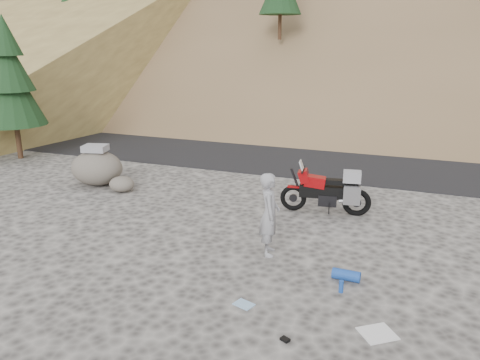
% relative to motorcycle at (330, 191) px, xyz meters
% --- Properties ---
extents(ground, '(140.00, 140.00, 0.00)m').
position_rel_motorcycle_xyz_m(ground, '(-0.67, -2.86, -0.57)').
color(ground, '#3D3A38').
rests_on(ground, ground).
extents(road, '(120.00, 7.00, 0.05)m').
position_rel_motorcycle_xyz_m(road, '(-0.67, 6.14, -0.57)').
color(road, black).
rests_on(road, ground).
extents(conifer_verge, '(2.20, 2.20, 5.04)m').
position_rel_motorcycle_xyz_m(conifer_verge, '(-11.67, 1.64, 2.32)').
color(conifer_verge, '#362413').
rests_on(conifer_verge, ground).
extents(motorcycle, '(2.24, 0.84, 1.34)m').
position_rel_motorcycle_xyz_m(motorcycle, '(0.00, 0.00, 0.00)').
color(motorcycle, black).
rests_on(motorcycle, ground).
extents(man, '(0.57, 0.71, 1.69)m').
position_rel_motorcycle_xyz_m(man, '(-0.69, -2.75, -0.57)').
color(man, '#939398').
rests_on(man, ground).
extents(boulder, '(1.62, 1.39, 1.20)m').
position_rel_motorcycle_xyz_m(boulder, '(-6.93, -0.05, -0.05)').
color(boulder, '#545048').
rests_on(boulder, ground).
extents(small_rock, '(0.74, 0.67, 0.44)m').
position_rel_motorcycle_xyz_m(small_rock, '(-5.86, -0.37, -0.35)').
color(small_rock, '#545048').
rests_on(small_rock, ground).
extents(gear_white_cloth, '(0.66, 0.64, 0.02)m').
position_rel_motorcycle_xyz_m(gear_white_cloth, '(1.64, -4.77, -0.56)').
color(gear_white_cloth, white).
rests_on(gear_white_cloth, ground).
extents(gear_blue_mat, '(0.50, 0.21, 0.20)m').
position_rel_motorcycle_xyz_m(gear_blue_mat, '(0.95, -3.31, -0.47)').
color(gear_blue_mat, '#1A45A1').
rests_on(gear_blue_mat, ground).
extents(gear_bottle, '(0.10, 0.10, 0.22)m').
position_rel_motorcycle_xyz_m(gear_bottle, '(0.93, -3.77, -0.46)').
color(gear_bottle, '#1A45A1').
rests_on(gear_bottle, ground).
extents(gear_glove_a, '(0.16, 0.14, 0.04)m').
position_rel_motorcycle_xyz_m(gear_glove_a, '(0.41, -5.42, -0.55)').
color(gear_glove_a, black).
rests_on(gear_glove_a, ground).
extents(gear_blue_cloth, '(0.37, 0.32, 0.01)m').
position_rel_motorcycle_xyz_m(gear_blue_cloth, '(-0.48, -4.74, -0.56)').
color(gear_blue_cloth, '#91B9E0').
rests_on(gear_blue_cloth, ground).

